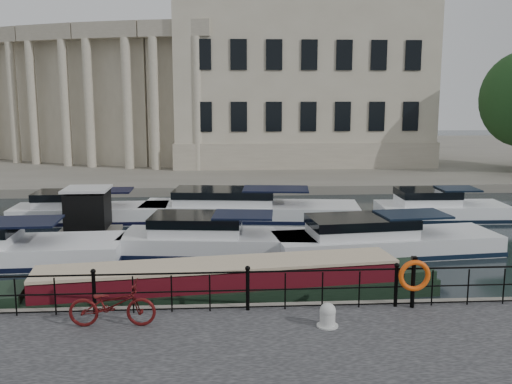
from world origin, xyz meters
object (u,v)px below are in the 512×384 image
harbour_hut (88,213)px  life_ring_post (414,276)px  bicycle (112,304)px  narrowboat (220,289)px  mooring_bollard (328,315)px

harbour_hut → life_ring_post: bearing=-45.4°
bicycle → narrowboat: bearing=-39.2°
narrowboat → harbour_hut: size_ratio=5.14×
narrowboat → harbour_hut: harbour_hut is taller
bicycle → mooring_bollard: (5.30, -0.37, -0.28)m
bicycle → life_ring_post: bearing=-83.3°
harbour_hut → narrowboat: bearing=-56.4°
bicycle → life_ring_post: 7.85m
life_ring_post → narrowboat: size_ratio=0.10×
life_ring_post → narrowboat: life_ring_post is taller
narrowboat → harbour_hut: 10.59m
mooring_bollard → bicycle: bearing=176.0°
mooring_bollard → life_ring_post: (2.52, 1.05, 0.60)m
bicycle → harbour_hut: (-3.22, 11.85, -0.16)m
mooring_bollard → narrowboat: (-2.64, 3.42, -0.47)m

